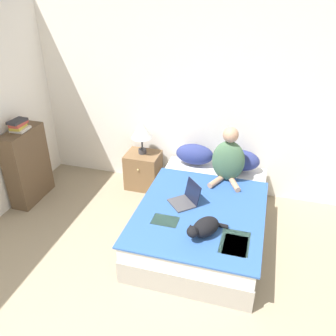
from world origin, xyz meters
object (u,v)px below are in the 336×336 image
(cat_tabby, at_px, (204,227))
(table_lamp, at_px, (142,131))
(bookshelf, at_px, (27,165))
(bed, at_px, (203,218))
(person_sitting, at_px, (228,159))
(laptop_open, at_px, (186,199))
(pillow_near, at_px, (195,154))
(nightstand, at_px, (143,170))
(book_stack_top, at_px, (19,125))
(pillow_far, at_px, (240,160))

(cat_tabby, distance_m, table_lamp, 1.89)
(bookshelf, bearing_deg, bed, -2.47)
(table_lamp, bearing_deg, bed, -38.71)
(person_sitting, height_order, laptop_open, person_sitting)
(bed, bearing_deg, bookshelf, 177.53)
(person_sitting, bearing_deg, pillow_near, 147.76)
(bed, bearing_deg, cat_tabby, -78.94)
(pillow_near, relative_size, table_lamp, 1.08)
(bookshelf, bearing_deg, cat_tabby, -15.32)
(table_lamp, bearing_deg, pillow_near, 1.16)
(cat_tabby, relative_size, nightstand, 0.75)
(bookshelf, bearing_deg, nightstand, 27.49)
(bed, bearing_deg, nightstand, 141.76)
(bed, xyz_separation_m, bookshelf, (-2.44, 0.11, 0.28))
(bookshelf, height_order, book_stack_top, book_stack_top)
(book_stack_top, bearing_deg, nightstand, 27.39)
(table_lamp, xyz_separation_m, bookshelf, (-1.38, -0.75, -0.37))
(bed, distance_m, nightstand, 1.34)
(nightstand, distance_m, table_lamp, 0.62)
(bed, bearing_deg, book_stack_top, 177.47)
(bed, distance_m, pillow_far, 1.00)
(cat_tabby, bearing_deg, pillow_far, -151.08)
(laptop_open, xyz_separation_m, nightstand, (-0.85, 0.92, -0.26))
(cat_tabby, bearing_deg, person_sitting, -147.01)
(pillow_far, relative_size, bookshelf, 0.50)
(bed, relative_size, bookshelf, 2.00)
(pillow_far, bearing_deg, cat_tabby, -97.41)
(bed, height_order, bookshelf, bookshelf)
(pillow_far, height_order, person_sitting, person_sitting)
(pillow_near, distance_m, bookshelf, 2.27)
(nightstand, bearing_deg, table_lamp, 114.69)
(bookshelf, bearing_deg, pillow_near, 19.63)
(nightstand, distance_m, book_stack_top, 1.78)
(laptop_open, distance_m, nightstand, 1.29)
(laptop_open, bearing_deg, book_stack_top, -137.74)
(bed, distance_m, book_stack_top, 2.60)
(pillow_near, height_order, cat_tabby, pillow_near)
(pillow_far, relative_size, person_sitting, 0.72)
(bed, distance_m, laptop_open, 0.37)
(bookshelf, bearing_deg, pillow_far, 15.48)
(bed, bearing_deg, laptop_open, -154.33)
(cat_tabby, bearing_deg, bookshelf, -68.99)
(pillow_near, distance_m, person_sitting, 0.60)
(pillow_far, height_order, cat_tabby, pillow_far)
(pillow_near, xyz_separation_m, cat_tabby, (0.42, -1.46, -0.04))
(table_lamp, relative_size, bookshelf, 0.47)
(laptop_open, bearing_deg, pillow_far, 109.75)
(pillow_near, distance_m, table_lamp, 0.80)
(bed, bearing_deg, pillow_far, 70.51)
(pillow_near, relative_size, bookshelf, 0.50)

